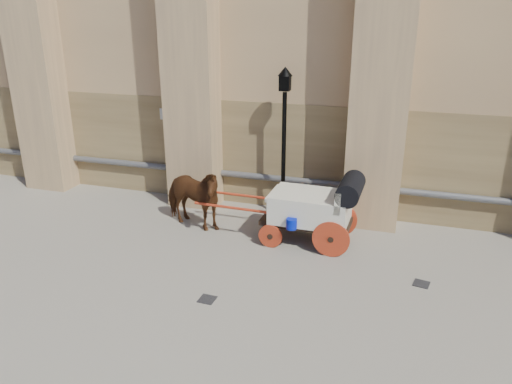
% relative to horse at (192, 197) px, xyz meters
% --- Properties ---
extents(ground, '(90.00, 90.00, 0.00)m').
position_rel_horse_xyz_m(ground, '(0.40, -1.98, -0.84)').
color(ground, slate).
rests_on(ground, ground).
extents(horse, '(2.17, 1.43, 1.68)m').
position_rel_horse_xyz_m(horse, '(0.00, 0.00, 0.00)').
color(horse, '#552F1A').
rests_on(horse, ground).
extents(carriage, '(4.07, 1.45, 1.77)m').
position_rel_horse_xyz_m(carriage, '(3.23, 0.06, 0.11)').
color(carriage, black).
rests_on(carriage, ground).
extents(street_lamp, '(0.38, 0.38, 4.03)m').
position_rel_horse_xyz_m(street_lamp, '(2.05, 1.43, 1.32)').
color(street_lamp, black).
rests_on(street_lamp, ground).
extents(drain_grate_near, '(0.33, 0.33, 0.01)m').
position_rel_horse_xyz_m(drain_grate_near, '(1.68, -3.09, -0.83)').
color(drain_grate_near, black).
rests_on(drain_grate_near, ground).
extents(drain_grate_far, '(0.38, 0.38, 0.01)m').
position_rel_horse_xyz_m(drain_grate_far, '(5.74, -1.21, -0.83)').
color(drain_grate_far, black).
rests_on(drain_grate_far, ground).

